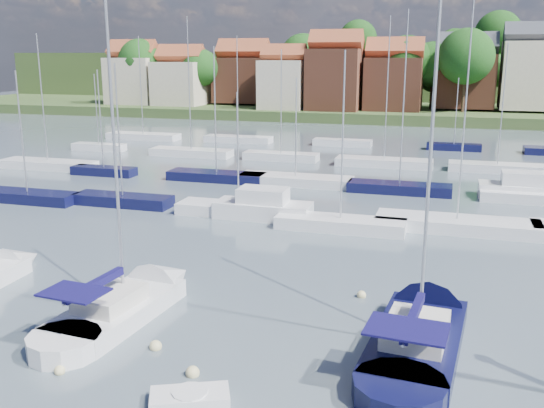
% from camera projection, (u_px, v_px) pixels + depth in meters
% --- Properties ---
extents(ground, '(260.00, 260.00, 0.00)m').
position_uv_depth(ground, '(372.00, 172.00, 61.35)').
color(ground, '#404C57').
rests_on(ground, ground).
extents(sailboat_centre, '(3.94, 11.41, 15.23)m').
position_uv_depth(sailboat_centre, '(135.00, 301.00, 28.45)').
color(sailboat_centre, silver).
rests_on(sailboat_centre, ground).
extents(sailboat_navy, '(4.37, 12.71, 17.23)m').
position_uv_depth(sailboat_navy, '(423.00, 327.00, 25.76)').
color(sailboat_navy, black).
rests_on(sailboat_navy, ground).
extents(tender, '(2.97, 2.24, 0.58)m').
position_uv_depth(tender, '(190.00, 398.00, 20.64)').
color(tender, silver).
rests_on(tender, ground).
extents(buoy_b, '(0.41, 0.41, 0.41)m').
position_uv_depth(buoy_b, '(60.00, 373.00, 22.70)').
color(buoy_b, beige).
rests_on(buoy_b, ground).
extents(buoy_c, '(0.51, 0.51, 0.51)m').
position_uv_depth(buoy_c, '(156.00, 349.00, 24.61)').
color(buoy_c, beige).
rests_on(buoy_c, ground).
extents(buoy_d, '(0.53, 0.53, 0.53)m').
position_uv_depth(buoy_d, '(193.00, 375.00, 22.56)').
color(buoy_d, beige).
rests_on(buoy_d, ground).
extents(buoy_e, '(0.46, 0.46, 0.46)m').
position_uv_depth(buoy_e, '(361.00, 297.00, 29.84)').
color(buoy_e, beige).
rests_on(buoy_e, ground).
extents(marina_field, '(79.62, 41.41, 15.93)m').
position_uv_depth(marina_field, '(386.00, 178.00, 56.20)').
color(marina_field, silver).
rests_on(marina_field, ground).
extents(far_shore_town, '(212.46, 90.00, 22.27)m').
position_uv_depth(far_shore_town, '(432.00, 84.00, 145.87)').
color(far_shore_town, '#46562B').
rests_on(far_shore_town, ground).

